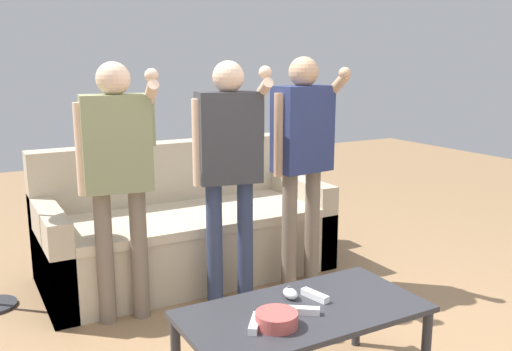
{
  "coord_description": "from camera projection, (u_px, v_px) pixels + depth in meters",
  "views": [
    {
      "loc": [
        -1.44,
        -1.98,
        1.48
      ],
      "look_at": [
        -0.12,
        0.38,
        0.91
      ],
      "focal_mm": 38.58,
      "sensor_mm": 36.0,
      "label": 1
    }
  ],
  "objects": [
    {
      "name": "couch",
      "position": [
        185.0,
        230.0,
        3.88
      ],
      "size": [
        1.95,
        0.89,
        0.9
      ],
      "color": "#B7A88E",
      "rests_on": "ground"
    },
    {
      "name": "coffee_table",
      "position": [
        303.0,
        319.0,
        2.4
      ],
      "size": [
        1.07,
        0.55,
        0.42
      ],
      "color": "#2D2D33",
      "rests_on": "ground"
    },
    {
      "name": "snack_bowl",
      "position": [
        277.0,
        319.0,
        2.23
      ],
      "size": [
        0.18,
        0.18,
        0.06
      ],
      "primitive_type": "cylinder",
      "color": "#B24C47",
      "rests_on": "coffee_table"
    },
    {
      "name": "game_remote_nunchuk",
      "position": [
        290.0,
        293.0,
        2.49
      ],
      "size": [
        0.06,
        0.09,
        0.05
      ],
      "color": "white",
      "rests_on": "coffee_table"
    },
    {
      "name": "player_left",
      "position": [
        118.0,
        163.0,
        3.02
      ],
      "size": [
        0.43,
        0.34,
        1.48
      ],
      "color": "#756656",
      "rests_on": "ground"
    },
    {
      "name": "player_center",
      "position": [
        229.0,
        156.0,
        3.23
      ],
      "size": [
        0.44,
        0.35,
        1.48
      ],
      "color": "#2D3856",
      "rests_on": "ground"
    },
    {
      "name": "player_right",
      "position": [
        303.0,
        146.0,
        3.48
      ],
      "size": [
        0.46,
        0.3,
        1.5
      ],
      "color": "#756656",
      "rests_on": "ground"
    },
    {
      "name": "game_remote_wand_near",
      "position": [
        301.0,
        310.0,
        2.34
      ],
      "size": [
        0.15,
        0.12,
        0.03
      ],
      "color": "white",
      "rests_on": "coffee_table"
    },
    {
      "name": "game_remote_wand_far",
      "position": [
        255.0,
        323.0,
        2.23
      ],
      "size": [
        0.12,
        0.15,
        0.03
      ],
      "color": "white",
      "rests_on": "coffee_table"
    },
    {
      "name": "game_remote_wand_spare",
      "position": [
        315.0,
        295.0,
        2.49
      ],
      "size": [
        0.07,
        0.15,
        0.03
      ],
      "color": "white",
      "rests_on": "coffee_table"
    }
  ]
}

